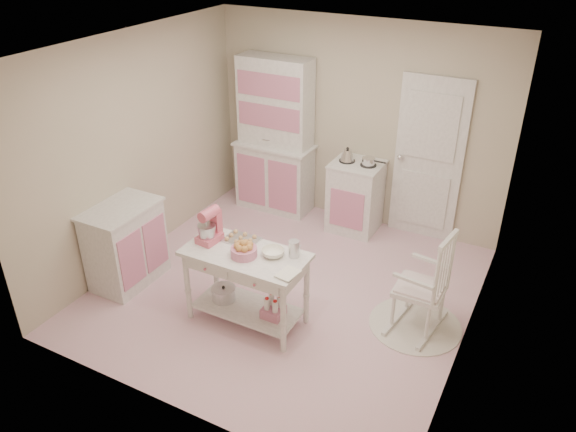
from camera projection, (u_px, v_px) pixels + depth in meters
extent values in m
plane|color=pink|center=(286.00, 289.00, 6.17)|extent=(3.80, 3.80, 0.00)
cube|color=white|center=(285.00, 48.00, 4.91)|extent=(3.80, 3.80, 0.04)
cube|color=beige|center=(357.00, 125.00, 7.01)|extent=(3.80, 0.04, 2.60)
cube|color=beige|center=(163.00, 281.00, 4.07)|extent=(3.80, 0.04, 2.60)
cube|color=beige|center=(137.00, 149.00, 6.32)|extent=(0.04, 3.80, 2.60)
cube|color=beige|center=(483.00, 227.00, 4.76)|extent=(0.04, 3.80, 2.60)
cube|color=white|center=(428.00, 160.00, 6.74)|extent=(0.82, 0.05, 2.04)
cube|color=white|center=(274.00, 136.00, 7.38)|extent=(1.06, 0.50, 2.08)
cube|color=white|center=(355.00, 196.00, 7.13)|extent=(0.62, 0.57, 0.92)
cube|color=white|center=(126.00, 245.00, 6.10)|extent=(0.54, 0.84, 0.92)
cylinder|color=white|center=(415.00, 325.00, 5.63)|extent=(0.92, 0.92, 0.01)
cube|color=white|center=(421.00, 280.00, 5.37)|extent=(0.58, 0.78, 1.10)
cube|color=white|center=(247.00, 287.00, 5.52)|extent=(1.20, 0.60, 0.80)
cube|color=#D45971|center=(209.00, 226.00, 5.44)|extent=(0.23, 0.30, 0.34)
cube|color=silver|center=(242.00, 240.00, 5.53)|extent=(0.34, 0.24, 0.02)
cylinder|color=#CD7696|center=(244.00, 252.00, 5.26)|extent=(0.25, 0.25, 0.09)
imported|color=white|center=(273.00, 253.00, 5.27)|extent=(0.22, 0.22, 0.07)
cylinder|color=silver|center=(294.00, 249.00, 5.23)|extent=(0.10, 0.10, 0.17)
imported|color=white|center=(281.00, 271.00, 5.05)|extent=(0.19, 0.24, 0.02)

